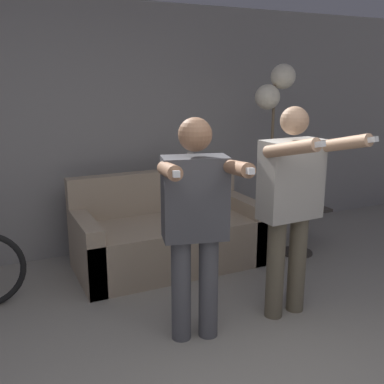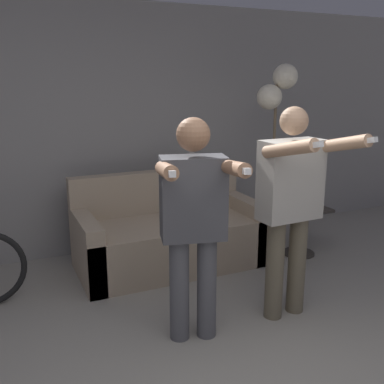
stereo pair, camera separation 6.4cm
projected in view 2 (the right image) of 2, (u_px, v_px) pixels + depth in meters
wall_back at (104, 131)px, 4.69m from camera, size 10.00×0.05×2.60m
couch at (169, 236)px, 4.50m from camera, size 1.82×0.87×0.91m
person_left at (194, 216)px, 3.05m from camera, size 0.62×0.76×1.59m
person_right at (291, 199)px, 3.36m from camera, size 0.56×0.68×1.64m
cat at (182, 161)px, 4.73m from camera, size 0.43×0.11×0.17m
floor_lamp at (277, 98)px, 4.53m from camera, size 0.43×0.27×1.98m
side_table at (300, 220)px, 4.74m from camera, size 0.48×0.48×0.53m
cup at (300, 202)px, 4.67m from camera, size 0.08×0.08×0.11m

